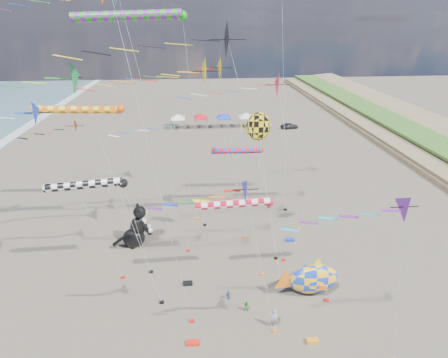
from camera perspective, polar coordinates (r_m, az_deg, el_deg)
name	(u,v)px	position (r m, az deg, el deg)	size (l,w,h in m)	color
delta_kite_1	(75,130)	(37.81, -23.13, 7.38)	(8.38, 1.66, 13.38)	#FF5D19
delta_kite_3	(375,212)	(21.19, 23.44, -5.00)	(9.13, 1.79, 13.66)	#5E1F98
delta_kite_4	(37,114)	(29.72, -28.25, 9.32)	(10.45, 2.05, 17.08)	#183BC5
delta_kite_5	(237,188)	(21.62, 2.13, -1.46)	(7.92, 1.77, 13.87)	#1819D8
delta_kite_6	(74,82)	(24.51, -23.35, 14.33)	(11.88, 2.35, 20.02)	#15803A
delta_kite_7	(163,127)	(38.11, -9.92, 8.34)	(8.50, 1.71, 12.90)	#1FC7D3
delta_kite_8	(207,70)	(32.41, -2.81, 17.30)	(11.66, 2.21, 19.43)	#DEA806
delta_kite_9	(271,88)	(34.59, 7.68, 14.52)	(13.09, 2.78, 17.78)	red
delta_kite_10	(230,42)	(28.03, 0.90, 21.49)	(17.01, 3.08, 22.35)	black
delta_kite_11	(196,73)	(26.10, -4.65, 16.80)	(13.04, 2.14, 20.01)	#FAB70A
windsock_0	(132,16)	(35.46, -14.77, 24.28)	(11.62, 0.91, 22.85)	#1B961F
windsock_1	(82,110)	(36.27, -22.19, 10.36)	(9.77, 0.76, 14.71)	#E25A13
windsock_2	(237,204)	(28.47, 2.15, -4.13)	(7.77, 0.69, 8.83)	red
windsock_3	(239,151)	(41.56, 2.50, 4.61)	(7.53, 0.74, 8.30)	red
windsock_4	(89,185)	(31.24, -21.19, -0.91)	(8.11, 0.79, 9.96)	black
angelfish_kite	(256,128)	(31.93, 5.27, 8.31)	(3.74, 3.02, 14.61)	yellow
cat_inflatable	(135,225)	(38.08, -14.33, -7.36)	(3.59, 1.79, 4.84)	black
fish_inflatable	(313,279)	(32.38, 14.29, -15.51)	(5.87, 2.13, 3.89)	#1339C2
person_adult	(274,319)	(29.59, 8.19, -21.62)	(0.63, 0.41, 1.73)	#8F909F
child_green	(246,306)	(30.78, 3.69, -20.06)	(0.49, 0.38, 1.00)	#2D9127
child_blue	(228,295)	(31.74, 0.68, -18.39)	(0.55, 0.23, 0.94)	#2D59A4
kite_bag_0	(312,341)	(29.63, 14.24, -24.25)	(0.90, 0.44, 0.30)	orange
kite_bag_1	(290,240)	(39.41, 10.76, -9.73)	(0.90, 0.44, 0.30)	#1337C6
kite_bag_2	(193,343)	(28.86, -5.11, -25.08)	(0.90, 0.44, 0.30)	red
kite_bag_3	(187,283)	(33.44, -5.99, -16.59)	(0.90, 0.44, 0.30)	black
tent_row	(212,114)	(77.80, -1.96, 10.57)	(19.20, 4.20, 3.80)	white
parked_car	(289,126)	(79.23, 10.64, 8.55)	(1.56, 3.87, 1.32)	#26262D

